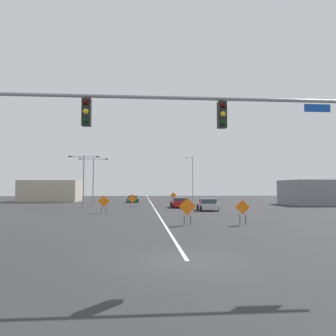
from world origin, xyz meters
TOP-DOWN VIEW (x-y plane):
  - ground at (0.00, 0.00)m, footprint 190.22×190.22m
  - road_centre_stripe at (0.00, 52.84)m, footprint 0.16×105.68m
  - traffic_signal_assembly at (-3.61, -0.01)m, footprint 15.95×0.44m
  - street_lamp_near_right at (-9.15, 38.46)m, footprint 4.45×0.24m
  - street_lamp_mid_right at (9.66, 60.30)m, footprint 1.69×0.24m
  - street_lamp_mid_left at (-9.56, 32.42)m, footprint 4.15×0.24m
  - construction_sign_right_lane at (1.71, 12.03)m, footprint 1.32×0.28m
  - construction_sign_median_near at (-2.99, 33.37)m, footprint 1.23×0.23m
  - construction_sign_left_shoulder at (-5.84, 23.53)m, footprint 1.28×0.06m
  - construction_sign_right_shoulder at (4.08, 47.01)m, footprint 1.16×0.28m
  - construction_sign_left_lane at (5.90, 11.77)m, footprint 1.09×0.25m
  - car_green_passing at (-3.32, 49.71)m, footprint 2.17×4.30m
  - car_silver_approaching at (6.29, 26.92)m, footprint 2.24×4.01m
  - car_red_far at (3.51, 32.95)m, footprint 2.20×4.33m
  - roadside_building_east at (25.62, 38.37)m, footprint 8.09×7.71m
  - roadside_building_west at (-19.60, 53.90)m, footprint 10.90×7.53m

SIDE VIEW (x-z plane):
  - ground at x=0.00m, z-range 0.00..0.00m
  - road_centre_stripe at x=0.00m, z-range 0.00..0.01m
  - car_green_passing at x=-3.32m, z-range -0.03..1.23m
  - car_red_far at x=3.51m, z-range -0.03..1.34m
  - car_silver_approaching at x=6.29m, z-range -0.03..1.39m
  - construction_sign_median_near at x=-2.99m, z-range 0.22..2.08m
  - construction_sign_left_lane at x=5.90m, z-range 0.26..2.12m
  - construction_sign_left_shoulder at x=-5.84m, z-range 0.24..2.18m
  - construction_sign_right_shoulder at x=4.08m, z-range 0.26..2.18m
  - construction_sign_right_lane at x=1.71m, z-range 0.26..2.29m
  - roadside_building_east at x=25.62m, z-range 0.00..3.98m
  - roadside_building_west at x=-19.60m, z-range 0.00..4.15m
  - street_lamp_mid_left at x=-9.56m, z-range 0.77..7.90m
  - street_lamp_near_right at x=-9.15m, z-range 0.80..8.13m
  - street_lamp_mid_right at x=9.66m, z-range 0.41..10.00m
  - traffic_signal_assembly at x=-3.61m, z-range 1.79..8.66m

